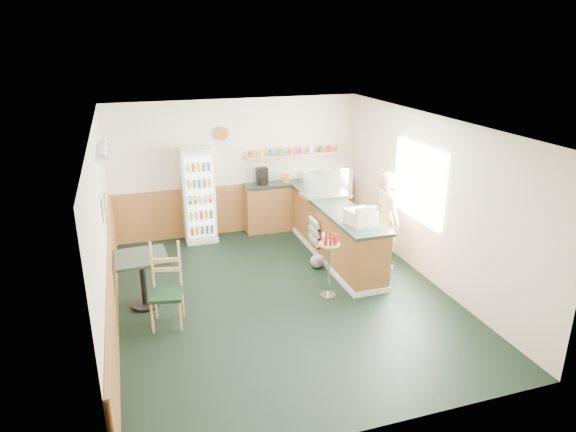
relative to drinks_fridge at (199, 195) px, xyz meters
name	(u,v)px	position (x,y,z in m)	size (l,w,h in m)	color
ground	(282,296)	(0.84, -2.74, -0.92)	(6.00, 6.00, 0.00)	black
room_envelope	(254,191)	(0.61, -2.01, 0.60)	(5.04, 6.02, 2.72)	beige
service_counter	(336,235)	(2.19, -1.67, -0.46)	(0.68, 3.01, 1.01)	#955B30
back_counter	(297,202)	(2.03, 0.06, -0.37)	(2.24, 0.42, 1.69)	#955B30
drinks_fridge	(199,195)	(0.00, 0.00, 0.00)	(0.61, 0.53, 1.84)	white
display_case	(326,184)	(2.19, -1.12, 0.34)	(0.89, 0.46, 0.50)	silver
cash_register	(361,217)	(2.19, -2.61, 0.20)	(0.40, 0.42, 0.23)	beige
shopkeeper	(386,219)	(2.89, -2.18, -0.06)	(0.57, 0.41, 1.71)	tan
condiment_stand	(329,255)	(1.53, -2.93, -0.22)	(0.33, 0.33, 1.03)	silver
newspaper_rack	(314,232)	(1.83, -1.49, -0.44)	(0.09, 0.43, 0.51)	black
cafe_table	(142,271)	(-1.21, -2.38, -0.35)	(0.79, 0.79, 0.82)	black
cafe_chair	(165,282)	(-0.93, -2.93, -0.30)	(0.52, 0.52, 1.19)	black
dog_doorstop	(317,261)	(1.73, -1.95, -0.79)	(0.24, 0.31, 0.29)	gray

